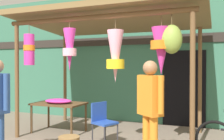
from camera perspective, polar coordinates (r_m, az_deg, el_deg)
The scene contains 6 objects.
shop_facade at distance 7.48m, azimuth 4.64°, elevation 2.98°, with size 11.75×0.29×3.73m.
market_stall_canopy at distance 5.75m, azimuth 0.17°, elevation 9.13°, with size 4.25×2.46×2.82m.
display_table at distance 6.38m, azimuth -11.61°, elevation -7.76°, with size 1.19×0.77×0.71m.
flower_heap_on_table at distance 6.29m, azimuth -11.69°, elevation -6.71°, with size 0.67×0.47×0.11m.
folding_chair at distance 5.37m, azimuth -2.14°, elevation -10.79°, with size 0.52×0.52×0.84m.
customer_foreground at distance 4.08m, azimuth 8.41°, elevation -7.57°, with size 0.48×0.42×1.67m.
Camera 1 is at (2.27, -4.61, 1.59)m, focal length 41.43 mm.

